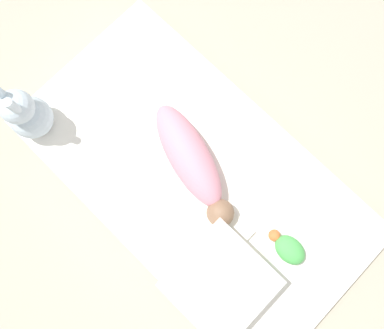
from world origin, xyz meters
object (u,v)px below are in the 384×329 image
(swaddled_baby, at_px, (192,161))
(pillow, at_px, (220,282))
(bunny_plush, at_px, (26,114))
(turtle_plush, at_px, (288,248))

(swaddled_baby, relative_size, pillow, 1.61)
(pillow, bearing_deg, swaddled_baby, -32.68)
(bunny_plush, bearing_deg, pillow, -175.95)
(swaddled_baby, xyz_separation_m, bunny_plush, (0.55, 0.31, 0.05))
(bunny_plush, height_order, turtle_plush, bunny_plush)
(pillow, bearing_deg, turtle_plush, -111.45)
(turtle_plush, bearing_deg, pillow, 68.55)
(swaddled_baby, distance_m, pillow, 0.45)
(bunny_plush, bearing_deg, turtle_plush, -162.46)
(swaddled_baby, height_order, pillow, swaddled_baby)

